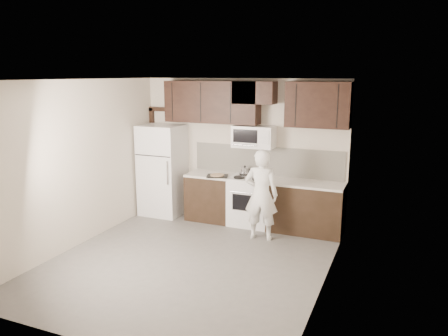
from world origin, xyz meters
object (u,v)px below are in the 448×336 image
Objects in this scene: stove at (251,201)px; refrigerator at (163,170)px; person at (261,195)px; microwave at (254,137)px.

stove is 0.52× the size of refrigerator.
stove is 0.81m from person.
refrigerator is 2.33m from person.
microwave is at bearing 5.15° from refrigerator.
microwave is 1.22m from person.
stove is 0.60× the size of person.
refrigerator is (-1.85, -0.05, 0.44)m from stove.
stove is 1.24× the size of microwave.
stove is 1.20m from microwave.
refrigerator reaches higher than stove.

